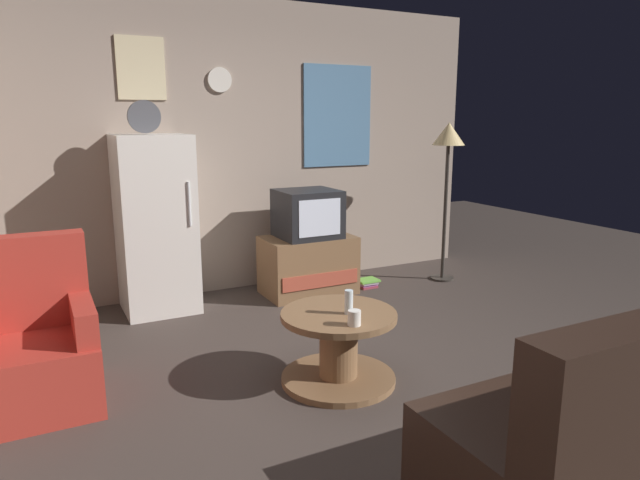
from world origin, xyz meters
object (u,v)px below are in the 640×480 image
coffee_table (339,347)px  tv_stand (308,265)px  standing_lamp (448,146)px  book_stack (367,283)px  fridge (155,224)px  armchair (32,348)px  wine_glass (349,302)px  couch (625,425)px  mug_ceramic_white (354,318)px  crt_tv (308,214)px

coffee_table → tv_stand: bearing=69.9°
standing_lamp → book_stack: bearing=173.1°
fridge → book_stack: fridge is taller
armchair → wine_glass: bearing=-19.7°
fridge → armchair: fridge is taller
fridge → couch: size_ratio=1.04×
wine_glass → mug_ceramic_white: (-0.07, -0.18, -0.03)m
fridge → mug_ceramic_white: (0.68, -2.16, -0.25)m
coffee_table → armchair: 1.79m
coffee_table → couch: 1.62m
couch → book_stack: (0.63, 3.14, -0.27)m
fridge → tv_stand: size_ratio=2.11×
wine_glass → couch: (0.57, -1.45, -0.22)m
tv_stand → armchair: bearing=-153.2°
wine_glass → crt_tv: bearing=71.7°
fridge → tv_stand: bearing=-7.4°
tv_stand → book_stack: size_ratio=3.99×
crt_tv → couch: crt_tv is taller
coffee_table → mug_ceramic_white: (-0.03, -0.24, 0.27)m
wine_glass → armchair: armchair is taller
fridge → couch: bearing=-68.9°
crt_tv → book_stack: crt_tv is taller
standing_lamp → couch: (-1.47, -3.04, -1.05)m
armchair → couch: (2.31, -2.07, -0.03)m
tv_stand → coffee_table: bearing=-110.1°
armchair → couch: bearing=-41.9°
armchair → couch: size_ratio=0.56×
fridge → mug_ceramic_white: size_ratio=19.67×
tv_stand → couch: 3.25m
standing_lamp → armchair: 4.03m
tv_stand → coffee_table: (-0.64, -1.75, -0.04)m
wine_glass → couch: couch is taller
standing_lamp → armchair: size_ratio=1.66×
mug_ceramic_white → couch: size_ratio=0.05×
standing_lamp → mug_ceramic_white: standing_lamp is taller
standing_lamp → coffee_table: bearing=-143.5°
tv_stand → fridge: bearing=172.6°
couch → standing_lamp: bearing=64.2°
fridge → couch: 3.69m
crt_tv → couch: (-0.03, -3.25, -0.45)m
fridge → crt_tv: bearing=-7.5°
standing_lamp → book_stack: size_ratio=7.56×
wine_glass → armchair: 1.86m
crt_tv → coffee_table: crt_tv is taller
wine_glass → book_stack: 2.13m
fridge → standing_lamp: bearing=-7.9°
mug_ceramic_white → fridge: bearing=107.5°
book_stack → coffee_table: bearing=-126.9°
fridge → armchair: size_ratio=1.84×
mug_ceramic_white → couch: 1.43m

